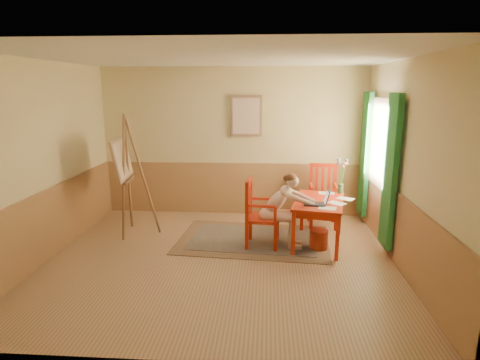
# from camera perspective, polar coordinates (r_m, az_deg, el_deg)

# --- Properties ---
(room) EXTENTS (5.04, 4.54, 2.84)m
(room) POSITION_cam_1_polar(r_m,az_deg,el_deg) (5.54, -2.97, 2.30)
(room) COLOR tan
(room) RESTS_ON ground
(wainscot) EXTENTS (5.00, 4.50, 1.00)m
(wainscot) POSITION_cam_1_polar(r_m,az_deg,el_deg) (6.53, -2.05, -4.19)
(wainscot) COLOR #B2804F
(wainscot) RESTS_ON room
(window) EXTENTS (0.12, 2.01, 2.20)m
(window) POSITION_cam_1_polar(r_m,az_deg,el_deg) (6.83, 18.84, 3.17)
(window) COLOR white
(window) RESTS_ON room
(wall_portrait) EXTENTS (0.60, 0.05, 0.76)m
(wall_portrait) POSITION_cam_1_polar(r_m,az_deg,el_deg) (7.64, 0.86, 9.01)
(wall_portrait) COLOR #997753
(wall_portrait) RESTS_ON room
(rug) EXTENTS (2.52, 1.78, 0.02)m
(rug) POSITION_cam_1_polar(r_m,az_deg,el_deg) (6.65, 1.89, -8.35)
(rug) COLOR #8C7251
(rug) RESTS_ON room
(table) EXTENTS (0.94, 1.32, 0.72)m
(table) POSITION_cam_1_polar(r_m,az_deg,el_deg) (6.38, 11.05, -3.61)
(table) COLOR red
(table) RESTS_ON room
(chair_left) EXTENTS (0.52, 0.51, 1.06)m
(chair_left) POSITION_cam_1_polar(r_m,az_deg,el_deg) (6.24, 2.72, -4.73)
(chair_left) COLOR red
(chair_left) RESTS_ON room
(chair_back) EXTENTS (0.50, 0.52, 1.09)m
(chair_back) POSITION_cam_1_polar(r_m,az_deg,el_deg) (7.35, 11.60, -2.13)
(chair_back) COLOR red
(chair_back) RESTS_ON room
(figure) EXTENTS (0.88, 0.40, 1.17)m
(figure) POSITION_cam_1_polar(r_m,az_deg,el_deg) (6.20, 5.86, -3.79)
(figure) COLOR beige
(figure) RESTS_ON room
(laptop) EXTENTS (0.38, 0.24, 0.22)m
(laptop) POSITION_cam_1_polar(r_m,az_deg,el_deg) (6.11, 10.99, -3.03)
(laptop) COLOR #1E2338
(laptop) RESTS_ON table
(papers) EXTENTS (0.66, 1.08, 0.00)m
(papers) POSITION_cam_1_polar(r_m,az_deg,el_deg) (6.39, 13.11, -2.84)
(papers) COLOR white
(papers) RESTS_ON table
(vase) EXTENTS (0.22, 0.29, 0.58)m
(vase) POSITION_cam_1_polar(r_m,az_deg,el_deg) (6.81, 14.06, 0.38)
(vase) COLOR #3F724C
(vase) RESTS_ON table
(wastebasket) EXTENTS (0.34, 0.34, 0.30)m
(wastebasket) POSITION_cam_1_polar(r_m,az_deg,el_deg) (6.36, 11.01, -8.23)
(wastebasket) COLOR #A13620
(wastebasket) RESTS_ON room
(easel) EXTENTS (0.71, 0.90, 2.02)m
(easel) POSITION_cam_1_polar(r_m,az_deg,el_deg) (6.90, -15.96, 2.21)
(easel) COLOR brown
(easel) RESTS_ON room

